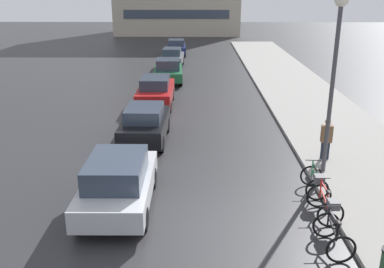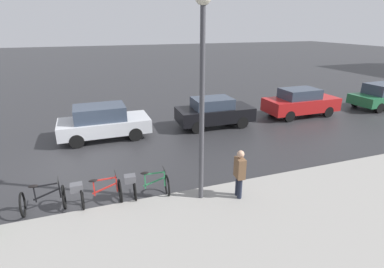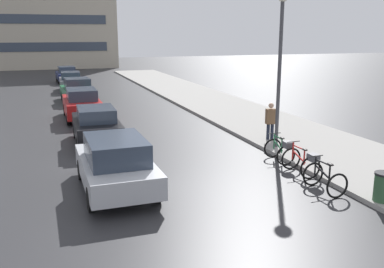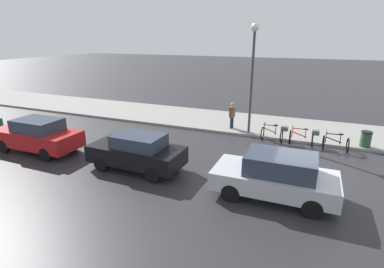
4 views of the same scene
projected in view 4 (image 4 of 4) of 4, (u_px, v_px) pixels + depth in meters
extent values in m
plane|color=#28282B|center=(307.00, 172.00, 12.50)|extent=(140.00, 140.00, 0.00)
cube|color=gray|center=(162.00, 114.00, 21.40)|extent=(4.80, 60.00, 0.14)
torus|color=black|center=(323.00, 143.00, 14.88)|extent=(0.74, 0.09, 0.74)
torus|color=black|center=(348.00, 145.00, 14.51)|extent=(0.74, 0.09, 0.74)
cube|color=black|center=(340.00, 140.00, 14.55)|extent=(0.04, 0.04, 0.49)
cube|color=black|center=(326.00, 137.00, 14.76)|extent=(0.04, 0.04, 0.57)
cube|color=black|center=(334.00, 134.00, 14.59)|extent=(0.06, 0.66, 0.04)
cube|color=black|center=(333.00, 140.00, 14.67)|extent=(0.06, 0.74, 0.27)
ellipsoid|color=black|center=(341.00, 134.00, 14.47)|extent=(0.15, 0.26, 0.07)
cylinder|color=black|center=(327.00, 131.00, 14.67)|extent=(0.50, 0.05, 0.03)
torus|color=black|center=(290.00, 137.00, 15.68)|extent=(0.76, 0.07, 0.76)
torus|color=black|center=(312.00, 139.00, 15.29)|extent=(0.76, 0.07, 0.76)
cube|color=red|center=(305.00, 134.00, 15.34)|extent=(0.04, 0.04, 0.48)
cube|color=red|center=(292.00, 132.00, 15.56)|extent=(0.04, 0.04, 0.59)
cube|color=red|center=(299.00, 129.00, 15.38)|extent=(0.05, 0.66, 0.04)
cube|color=red|center=(299.00, 134.00, 15.46)|extent=(0.05, 0.74, 0.27)
ellipsoid|color=black|center=(306.00, 129.00, 15.26)|extent=(0.14, 0.26, 0.07)
cylinder|color=black|center=(293.00, 126.00, 15.46)|extent=(0.50, 0.04, 0.03)
cube|color=#4C4C51|center=(316.00, 133.00, 15.13)|extent=(0.29, 0.34, 0.22)
torus|color=black|center=(262.00, 133.00, 16.34)|extent=(0.72, 0.11, 0.72)
torus|color=black|center=(281.00, 136.00, 15.90)|extent=(0.72, 0.11, 0.72)
cube|color=#237042|center=(276.00, 130.00, 15.96)|extent=(0.04, 0.04, 0.52)
cube|color=#237042|center=(264.00, 128.00, 16.22)|extent=(0.04, 0.04, 0.56)
cube|color=#237042|center=(270.00, 125.00, 16.02)|extent=(0.08, 0.61, 0.04)
cube|color=#237042|center=(270.00, 131.00, 16.10)|extent=(0.08, 0.69, 0.25)
ellipsoid|color=black|center=(276.00, 125.00, 15.87)|extent=(0.16, 0.27, 0.07)
cylinder|color=black|center=(265.00, 123.00, 16.12)|extent=(0.50, 0.06, 0.03)
cube|color=#4C4C51|center=(285.00, 129.00, 15.72)|extent=(0.30, 0.36, 0.22)
cube|color=#B2B5BA|center=(274.00, 180.00, 10.41)|extent=(1.97, 4.21, 0.63)
cube|color=#2D3847|center=(281.00, 164.00, 10.15)|extent=(1.60, 2.33, 0.66)
cylinder|color=black|center=(231.00, 193.00, 10.22)|extent=(0.22, 0.64, 0.64)
cylinder|color=black|center=(242.00, 172.00, 11.74)|extent=(0.22, 0.64, 0.64)
cylinder|color=black|center=(312.00, 208.00, 9.28)|extent=(0.22, 0.64, 0.64)
cylinder|color=black|center=(313.00, 184.00, 10.81)|extent=(0.22, 0.64, 0.64)
cube|color=black|center=(137.00, 154.00, 12.60)|extent=(1.85, 4.06, 0.71)
cube|color=#2D3847|center=(139.00, 141.00, 12.35)|extent=(1.49, 2.07, 0.53)
cylinder|color=black|center=(101.00, 164.00, 12.52)|extent=(0.24, 0.65, 0.64)
cylinder|color=black|center=(124.00, 151.00, 13.87)|extent=(0.24, 0.65, 0.64)
cylinder|color=black|center=(153.00, 175.00, 11.56)|extent=(0.24, 0.65, 0.64)
cylinder|color=black|center=(171.00, 160.00, 12.91)|extent=(0.24, 0.65, 0.64)
cube|color=#AD1919|center=(37.00, 138.00, 14.59)|extent=(1.81, 4.40, 0.76)
cube|color=#2D3847|center=(38.00, 125.00, 14.32)|extent=(1.48, 2.15, 0.57)
cylinder|color=black|center=(4.00, 146.00, 14.50)|extent=(0.22, 0.64, 0.64)
cylinder|color=black|center=(32.00, 137.00, 15.90)|extent=(0.22, 0.64, 0.64)
cylinder|color=black|center=(46.00, 154.00, 13.51)|extent=(0.22, 0.64, 0.64)
cylinder|color=black|center=(72.00, 143.00, 14.91)|extent=(0.22, 0.64, 0.64)
cylinder|color=#1E2333|center=(231.00, 124.00, 17.86)|extent=(0.14, 0.14, 0.81)
cylinder|color=#1E2333|center=(232.00, 123.00, 18.01)|extent=(0.14, 0.14, 0.81)
cube|color=brown|center=(232.00, 112.00, 17.71)|extent=(0.42, 0.28, 0.63)
sphere|color=tan|center=(233.00, 104.00, 17.57)|extent=(0.22, 0.22, 0.22)
cylinder|color=#424247|center=(251.00, 85.00, 16.47)|extent=(0.14, 0.14, 5.66)
sphere|color=#F2EACC|center=(255.00, 27.00, 15.53)|extent=(0.43, 0.43, 0.43)
cylinder|color=#2D5133|center=(365.00, 141.00, 14.90)|extent=(0.49, 0.49, 0.87)
cylinder|color=black|center=(367.00, 132.00, 14.75)|extent=(0.52, 0.52, 0.06)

